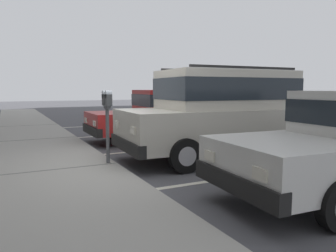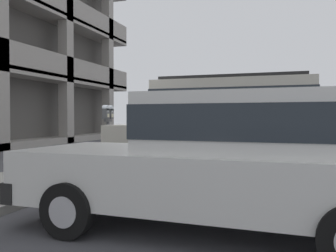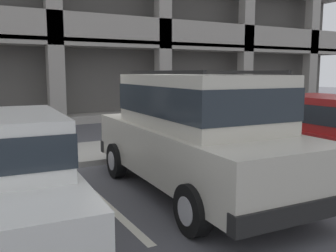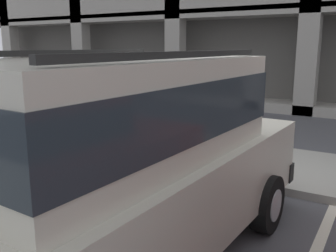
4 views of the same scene
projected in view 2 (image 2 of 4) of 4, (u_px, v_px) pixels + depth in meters
name	position (u px, v px, depth m)	size (l,w,h in m)	color
ground_plane	(121.00, 180.00, 7.92)	(80.00, 80.00, 0.10)	#4C4C51
sidewalk	(67.00, 172.00, 8.30)	(40.00, 2.20, 0.12)	#9E9B93
parking_stall_lines	(201.00, 170.00, 8.97)	(12.41, 4.80, 0.01)	silver
silver_suv	(234.00, 127.00, 7.19)	(2.16, 4.86, 2.03)	beige
red_sedan	(223.00, 159.00, 4.18)	(2.02, 4.57, 1.54)	silver
dark_hatchback	(246.00, 134.00, 10.10)	(1.87, 4.49, 1.54)	red
parking_meter_near	(108.00, 122.00, 8.09)	(0.35, 0.12, 1.42)	#595B60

